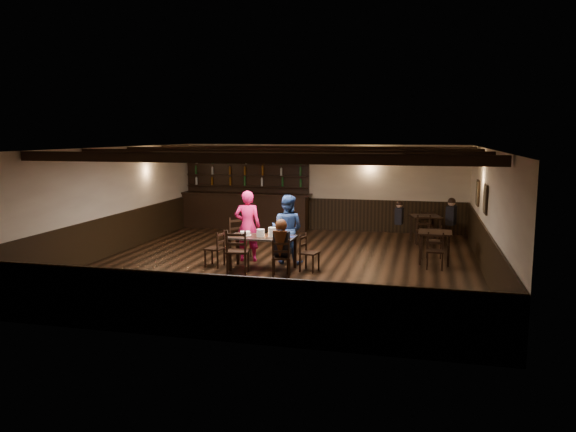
% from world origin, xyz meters
% --- Properties ---
extents(ground, '(10.00, 10.00, 0.00)m').
position_xyz_m(ground, '(0.00, 0.00, 0.00)').
color(ground, black).
rests_on(ground, ground).
extents(room_shell, '(9.02, 10.02, 2.71)m').
position_xyz_m(room_shell, '(0.01, 0.04, 1.75)').
color(room_shell, beige).
rests_on(room_shell, ground).
extents(dining_table, '(1.50, 0.76, 0.75)m').
position_xyz_m(dining_table, '(-0.35, -0.57, 0.66)').
color(dining_table, black).
rests_on(dining_table, ground).
extents(chair_near_left, '(0.52, 0.50, 0.99)m').
position_xyz_m(chair_near_left, '(-0.74, -1.17, 0.58)').
color(chair_near_left, black).
rests_on(chair_near_left, ground).
extents(chair_near_right, '(0.45, 0.43, 0.83)m').
position_xyz_m(chair_near_right, '(0.25, -1.20, 0.49)').
color(chair_near_right, black).
rests_on(chair_near_right, ground).
extents(chair_end_left, '(0.41, 0.43, 0.83)m').
position_xyz_m(chair_end_left, '(-1.41, -0.58, 0.49)').
color(chair_end_left, black).
rests_on(chair_end_left, ground).
extents(chair_end_right, '(0.44, 0.45, 0.82)m').
position_xyz_m(chair_end_right, '(0.65, -0.48, 0.48)').
color(chair_end_right, black).
rests_on(chair_end_right, ground).
extents(chair_far_pushed, '(0.63, 0.63, 0.97)m').
position_xyz_m(chair_far_pushed, '(-1.32, 0.66, 0.57)').
color(chair_far_pushed, black).
rests_on(chair_far_pushed, ground).
extents(woman_pink, '(0.68, 0.51, 1.70)m').
position_xyz_m(woman_pink, '(-0.92, 0.16, 0.85)').
color(woman_pink, red).
rests_on(woman_pink, ground).
extents(man_blue, '(0.86, 0.71, 1.62)m').
position_xyz_m(man_blue, '(0.05, 0.16, 0.81)').
color(man_blue, navy).
rests_on(man_blue, ground).
extents(seated_person, '(0.33, 0.50, 0.82)m').
position_xyz_m(seated_person, '(0.24, -1.15, 0.83)').
color(seated_person, black).
rests_on(seated_person, ground).
extents(cake, '(0.28, 0.28, 0.09)m').
position_xyz_m(cake, '(-0.76, -0.52, 0.79)').
color(cake, white).
rests_on(cake, dining_table).
extents(plate_stack_a, '(0.18, 0.18, 0.17)m').
position_xyz_m(plate_stack_a, '(-0.37, -0.61, 0.84)').
color(plate_stack_a, white).
rests_on(plate_stack_a, dining_table).
extents(plate_stack_b, '(0.18, 0.18, 0.21)m').
position_xyz_m(plate_stack_b, '(-0.12, -0.54, 0.86)').
color(plate_stack_b, white).
rests_on(plate_stack_b, dining_table).
extents(tea_light, '(0.05, 0.05, 0.06)m').
position_xyz_m(tea_light, '(-0.33, -0.50, 0.78)').
color(tea_light, '#A5A8AD').
rests_on(tea_light, dining_table).
extents(salt_shaker, '(0.04, 0.04, 0.10)m').
position_xyz_m(salt_shaker, '(-0.01, -0.67, 0.80)').
color(salt_shaker, silver).
rests_on(salt_shaker, dining_table).
extents(pepper_shaker, '(0.04, 0.04, 0.09)m').
position_xyz_m(pepper_shaker, '(0.08, -0.64, 0.80)').
color(pepper_shaker, '#A5A8AD').
rests_on(pepper_shaker, dining_table).
extents(drink_glass, '(0.08, 0.08, 0.12)m').
position_xyz_m(drink_glass, '(-0.10, -0.43, 0.81)').
color(drink_glass, silver).
rests_on(drink_glass, dining_table).
extents(menu_red, '(0.33, 0.28, 0.00)m').
position_xyz_m(menu_red, '(0.15, -0.68, 0.75)').
color(menu_red, maroon).
rests_on(menu_red, dining_table).
extents(menu_blue, '(0.32, 0.24, 0.00)m').
position_xyz_m(menu_blue, '(0.22, -0.44, 0.75)').
color(menu_blue, '#101B54').
rests_on(menu_blue, dining_table).
extents(bar_counter, '(4.29, 0.70, 2.20)m').
position_xyz_m(bar_counter, '(-2.44, 4.72, 0.73)').
color(bar_counter, black).
rests_on(bar_counter, ground).
extents(back_table_a, '(0.79, 0.79, 0.75)m').
position_xyz_m(back_table_a, '(3.43, 0.99, 0.65)').
color(back_table_a, black).
rests_on(back_table_a, ground).
extents(back_table_b, '(0.96, 0.96, 0.75)m').
position_xyz_m(back_table_b, '(3.21, 3.62, 0.65)').
color(back_table_b, black).
rests_on(back_table_b, ground).
extents(bg_patron_left, '(0.25, 0.35, 0.68)m').
position_xyz_m(bg_patron_left, '(2.48, 3.73, 0.80)').
color(bg_patron_left, black).
rests_on(bg_patron_left, ground).
extents(bg_patron_right, '(0.33, 0.42, 0.77)m').
position_xyz_m(bg_patron_right, '(3.92, 3.92, 0.85)').
color(bg_patron_right, black).
rests_on(bg_patron_right, ground).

